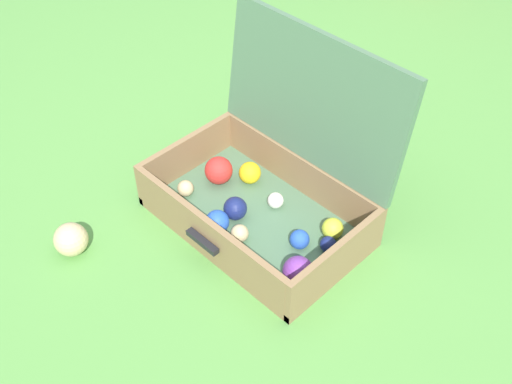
% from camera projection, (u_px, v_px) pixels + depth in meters
% --- Properties ---
extents(ground_plane, '(16.00, 16.00, 0.00)m').
position_uv_depth(ground_plane, '(235.00, 208.00, 1.86)').
color(ground_plane, '#569342').
extents(open_suitcase, '(0.60, 0.46, 0.52)m').
position_uv_depth(open_suitcase, '(269.00, 185.00, 1.76)').
color(open_suitcase, '#4C7051').
rests_on(open_suitcase, ground).
extents(stray_ball_on_grass, '(0.09, 0.09, 0.09)m').
position_uv_depth(stray_ball_on_grass, '(71.00, 239.00, 1.70)').
color(stray_ball_on_grass, '#D1B784').
rests_on(stray_ball_on_grass, ground).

